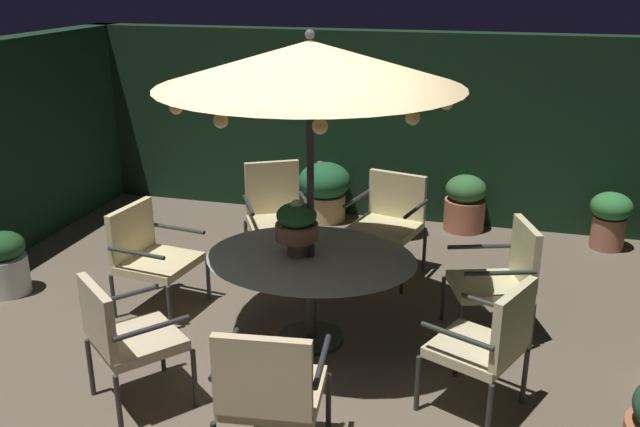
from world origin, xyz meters
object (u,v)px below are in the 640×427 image
patio_chair_east (502,274)px  potted_plant_right_near (465,203)px  patio_chair_north (270,388)px  potted_plant_back_left (610,217)px  patio_chair_northeast (489,340)px  potted_plant_back_center (397,204)px  patio_chair_south (276,210)px  potted_plant_right_far (325,189)px  patio_chair_west (124,333)px  potted_plant_back_right (6,262)px  patio_dining_table (311,269)px  patio_chair_southwest (149,252)px  patio_umbrella (310,65)px  patio_chair_southeast (390,216)px  centerpiece_planter (297,224)px

patio_chair_east → potted_plant_right_near: (-0.44, 2.38, -0.21)m
patio_chair_north → potted_plant_back_left: size_ratio=1.59×
patio_chair_northeast → potted_plant_back_center: patio_chair_northeast is taller
patio_chair_south → potted_plant_right_far: size_ratio=1.50×
patio_chair_east → potted_plant_back_left: (1.09, 2.21, -0.19)m
patio_chair_west → potted_plant_back_right: 2.38m
patio_dining_table → potted_plant_back_left: (2.55, 2.71, -0.28)m
potted_plant_back_left → potted_plant_right_far: bearing=178.5°
patio_chair_southwest → patio_umbrella: bearing=-7.5°
patio_umbrella → patio_chair_east: bearing=18.8°
patio_chair_northeast → potted_plant_back_right: size_ratio=1.62×
patio_umbrella → patio_chair_southeast: bearing=75.8°
patio_dining_table → potted_plant_back_center: 2.54m
potted_plant_back_right → potted_plant_right_far: bearing=49.0°
patio_chair_south → potted_plant_right_far: 1.46m
patio_chair_northeast → potted_plant_right_near: (-0.38, 3.51, -0.23)m
patio_chair_north → patio_chair_southwest: patio_chair_north is taller
potted_plant_back_right → potted_plant_back_center: (3.25, 2.40, 0.06)m
patio_chair_north → potted_plant_back_right: size_ratio=1.65×
potted_plant_right_far → potted_plant_right_near: size_ratio=1.08×
patio_chair_southwest → patio_chair_south: bearing=56.1°
patio_chair_east → patio_chair_southeast: (-1.08, 0.99, 0.04)m
potted_plant_right_far → patio_chair_northeast: bearing=-59.5°
patio_chair_north → potted_plant_back_left: 4.86m
patio_dining_table → potted_plant_back_center: size_ratio=2.49×
centerpiece_planter → patio_chair_south: centerpiece_planter is taller
potted_plant_right_far → patio_chair_southwest: bearing=-109.2°
patio_dining_table → patio_chair_east: 1.54m
patio_chair_east → patio_chair_southeast: bearing=137.5°
patio_umbrella → patio_chair_northeast: size_ratio=2.54×
patio_chair_north → patio_chair_west: patio_chair_north is taller
patio_umbrella → centerpiece_planter: patio_umbrella is taller
centerpiece_planter → patio_chair_northeast: size_ratio=0.47×
patio_chair_west → potted_plant_right_far: patio_chair_west is taller
patio_chair_south → patio_chair_west: (-0.22, -2.54, -0.03)m
potted_plant_right_far → patio_umbrella: bearing=-77.5°
patio_chair_north → patio_chair_northeast: 1.51m
patio_umbrella → patio_chair_north: (0.18, -1.53, -1.65)m
patio_chair_north → potted_plant_right_near: (0.84, 4.41, -0.24)m
patio_dining_table → potted_plant_right_near: 3.07m
patio_chair_southeast → potted_plant_back_right: (-3.33, -1.38, -0.28)m
patio_chair_southeast → potted_plant_back_center: 1.05m
centerpiece_planter → potted_plant_back_right: size_ratio=0.76×
patio_chair_southeast → patio_umbrella: bearing=-104.2°
patio_chair_southeast → patio_chair_southwest: bearing=-145.9°
potted_plant_right_near → patio_chair_north: bearing=-100.8°
patio_chair_west → potted_plant_right_near: size_ratio=1.47×
patio_umbrella → patio_chair_southeast: patio_umbrella is taller
potted_plant_right_far → potted_plant_right_near: 1.64m
patio_chair_east → potted_plant_back_center: bearing=120.1°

